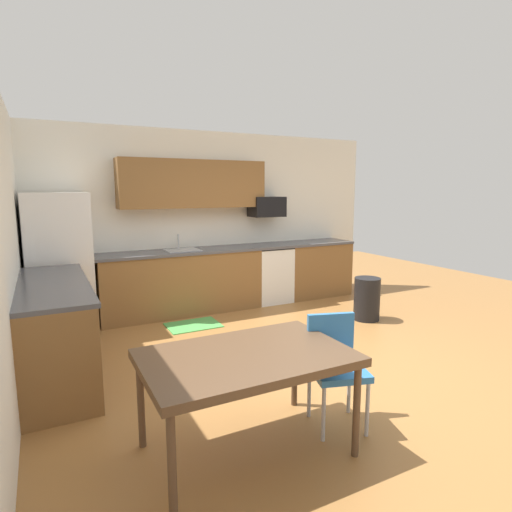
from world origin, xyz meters
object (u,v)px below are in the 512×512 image
microwave (267,207)px  dining_table (247,362)px  oven_range (269,274)px  trash_bin (367,299)px  chair_near_table (335,361)px  refrigerator (60,263)px

microwave → dining_table: microwave is taller
oven_range → trash_bin: oven_range is taller
oven_range → dining_table: oven_range is taller
chair_near_table → trash_bin: chair_near_table is taller
oven_range → trash_bin: bearing=-64.2°
microwave → trash_bin: microwave is taller
refrigerator → dining_table: size_ratio=1.27×
oven_range → trash_bin: size_ratio=1.52×
oven_range → microwave: bearing=90.0°
dining_table → chair_near_table: 0.79m
microwave → chair_near_table: size_ratio=0.64×
oven_range → chair_near_table: (-1.31, -3.41, 0.05)m
oven_range → microwave: (0.00, 0.10, 1.09)m
chair_near_table → refrigerator: bearing=118.2°
chair_near_table → trash_bin: size_ratio=1.42×
trash_bin → oven_range: bearing=115.8°
refrigerator → chair_near_table: refrigerator is taller
dining_table → chair_near_table: size_ratio=1.65×
chair_near_table → trash_bin: bearing=42.9°
microwave → dining_table: size_ratio=0.39×
oven_range → chair_near_table: 3.65m
dining_table → trash_bin: (2.82, 1.93, -0.36)m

